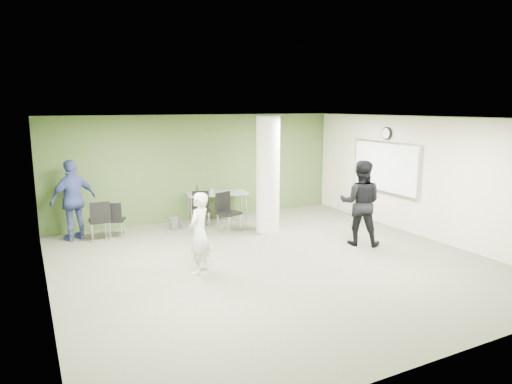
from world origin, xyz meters
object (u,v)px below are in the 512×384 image
folding_table (217,195)px  chair_back_left (100,218)px  woman_white (199,233)px  man_blue (73,200)px  man_black (360,203)px

folding_table → chair_back_left: size_ratio=1.86×
chair_back_left → woman_white: bearing=116.0°
folding_table → man_blue: bearing=-165.9°
folding_table → man_blue: size_ratio=0.93×
man_black → man_blue: size_ratio=1.01×
folding_table → woman_white: woman_white is taller
chair_back_left → woman_white: (1.30, -2.95, 0.21)m
woman_white → man_blue: 3.77m
woman_white → man_blue: man_blue is taller
woman_white → man_blue: (-1.80, 3.31, 0.17)m
woman_white → man_black: 3.76m
chair_back_left → man_black: size_ratio=0.49×
chair_back_left → man_black: man_black is taller
chair_back_left → woman_white: size_ratio=0.61×
folding_table → woman_white: (-1.75, -3.45, 0.04)m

